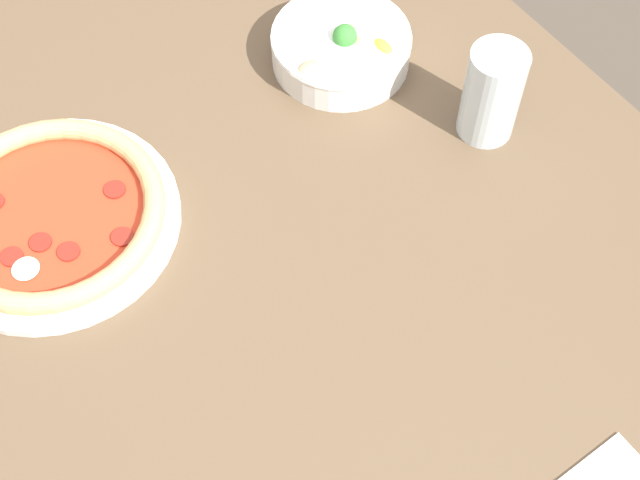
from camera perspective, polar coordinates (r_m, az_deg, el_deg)
The scene contains 5 objects.
ground_plane at distance 1.75m, azimuth -1.99°, elevation -11.28°, with size 8.00×8.00×0.00m, color #4C4238.
dining_table at distance 1.17m, azimuth -2.95°, elevation 0.45°, with size 1.34×0.92×0.76m.
pizza at distance 1.09m, azimuth -16.87°, elevation 1.56°, with size 0.30×0.30×0.04m.
bowl at distance 1.20m, azimuth 1.39°, elevation 12.32°, with size 0.19×0.19×0.07m.
glass at distance 1.11m, azimuth 10.95°, elevation 9.20°, with size 0.07×0.07×0.13m.
Camera 1 is at (0.56, -0.31, 1.64)m, focal length 50.00 mm.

